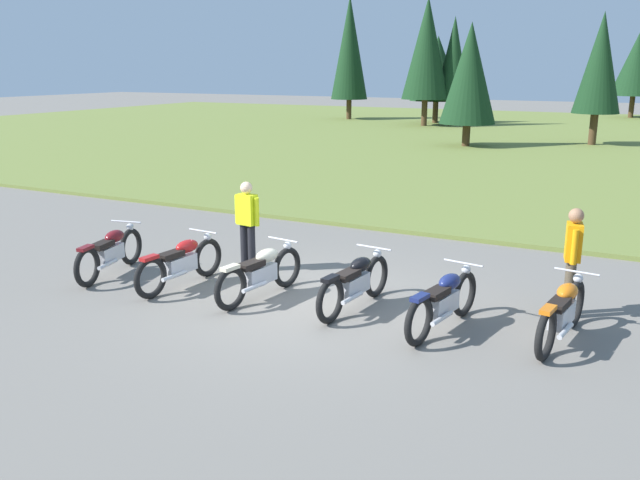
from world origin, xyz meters
name	(u,v)px	position (x,y,z in m)	size (l,w,h in m)	color
ground_plane	(303,302)	(0.00, 0.00, 0.00)	(140.00, 140.00, 0.00)	slate
grass_moorland	(555,140)	(0.00, 26.99, 0.05)	(80.00, 44.00, 0.10)	olive
forest_treeline	(590,60)	(0.28, 37.62, 4.10)	(29.36, 26.23, 8.47)	#47331E
motorcycle_maroon	(110,251)	(-3.81, -0.29, 0.44)	(0.71, 2.08, 0.88)	black
motorcycle_red	(181,262)	(-2.24, -0.25, 0.44)	(0.62, 2.10, 0.88)	black
motorcycle_cream	(261,272)	(-0.72, -0.11, 0.44)	(0.62, 2.09, 0.88)	black
motorcycle_black	(355,282)	(0.86, 0.12, 0.44)	(0.62, 2.10, 0.88)	black
motorcycle_navy	(444,301)	(2.33, -0.08, 0.44)	(0.65, 2.08, 0.88)	black
motorcycle_orange	(562,312)	(3.91, 0.23, 0.44)	(0.62, 2.09, 0.88)	black
rider_in_hivis_vest	(572,256)	(3.85, 1.33, 0.95)	(0.28, 0.54, 1.67)	#4C4233
rider_with_back_turned	(247,221)	(-1.74, 1.07, 0.95)	(0.55, 0.26, 1.67)	black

